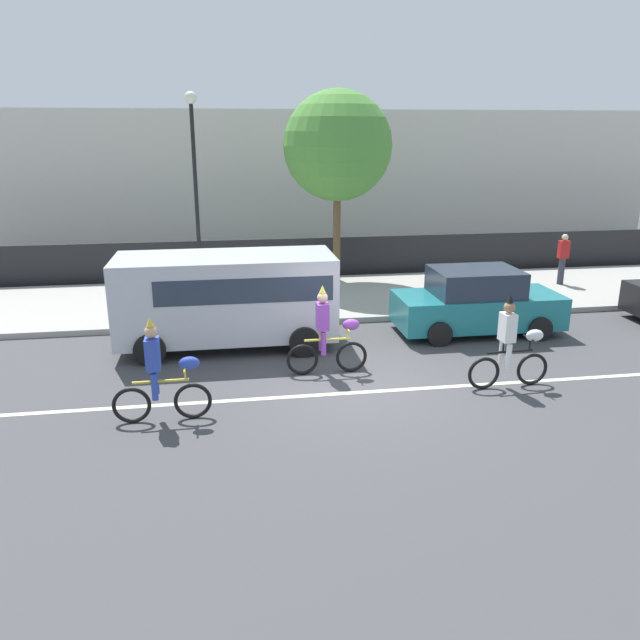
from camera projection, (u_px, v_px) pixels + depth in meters
ground_plane at (357, 383)px, 12.70m from camera, size 80.00×80.00×0.00m
road_centre_line at (363, 392)px, 12.22m from camera, size 36.00×0.14×0.01m
sidewalk_curb at (312, 298)px, 18.82m from camera, size 60.00×5.00×0.15m
fence_line at (300, 259)px, 21.37m from camera, size 40.00×0.08×1.40m
building_backdrop at (317, 176)px, 29.15m from camera, size 28.00×8.00×5.71m
parade_cyclist_cobalt at (161, 376)px, 10.80m from camera, size 1.72×0.50×1.92m
parade_cyclist_purple at (328, 335)px, 12.95m from camera, size 1.72×0.50×1.92m
parade_cyclist_zebra at (511, 347)px, 12.25m from camera, size 1.72×0.50×1.92m
parked_van_silver at (229, 294)px, 14.50m from camera, size 5.00×2.22×2.18m
parked_car_teal at (476, 303)px, 15.63m from camera, size 4.10×1.92×1.64m
street_lamp_post at (194, 163)px, 18.70m from camera, size 0.36×0.36×5.86m
street_tree_near_lamp at (337, 146)px, 19.44m from camera, size 3.42×3.42×6.01m
pedestrian_onlooker at (563, 258)px, 19.92m from camera, size 0.32×0.20×1.62m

